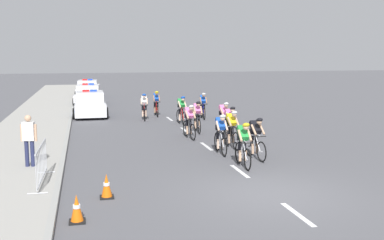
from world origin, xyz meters
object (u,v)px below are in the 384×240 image
(cyclist_third, at_px, (221,133))
(traffic_cone_mid, at_px, (107,186))
(police_car_nearest, at_px, (90,105))
(police_car_second, at_px, (89,96))
(cyclist_fifth, at_px, (230,123))
(cyclist_tenth, at_px, (203,105))
(spectator_closest, at_px, (29,137))
(cyclist_seventh, at_px, (224,118))
(police_car_third, at_px, (88,90))
(cyclist_eighth, at_px, (197,116))
(cyclist_sixth, at_px, (189,121))
(cyclist_ninth, at_px, (181,110))
(cyclist_fourth, at_px, (232,129))
(traffic_cone_near, at_px, (77,209))
(cyclist_eleventh, at_px, (144,106))
(cyclist_twelfth, at_px, (156,103))
(cyclist_second, at_px, (256,137))
(crowd_barrier_front, at_px, (41,164))
(cyclist_lead, at_px, (243,144))

(cyclist_third, bearing_deg, traffic_cone_mid, -135.98)
(police_car_nearest, bearing_deg, police_car_second, 90.01)
(cyclist_fifth, height_order, cyclist_tenth, same)
(spectator_closest, bearing_deg, cyclist_seventh, 30.47)
(police_car_third, distance_m, traffic_cone_mid, 28.12)
(cyclist_eighth, bearing_deg, cyclist_third, -93.65)
(cyclist_sixth, height_order, cyclist_ninth, same)
(cyclist_third, height_order, police_car_third, police_car_third)
(police_car_nearest, distance_m, traffic_cone_mid, 16.15)
(cyclist_fourth, height_order, cyclist_tenth, same)
(traffic_cone_near, xyz_separation_m, traffic_cone_mid, (0.73, 1.59, 0.00))
(traffic_cone_mid, bearing_deg, cyclist_eighth, 62.26)
(cyclist_seventh, relative_size, cyclist_eighth, 1.00)
(traffic_cone_near, height_order, spectator_closest, spectator_closest)
(cyclist_seventh, relative_size, cyclist_ninth, 1.00)
(traffic_cone_mid, bearing_deg, cyclist_eleventh, 78.37)
(cyclist_third, bearing_deg, cyclist_eighth, 86.35)
(cyclist_ninth, relative_size, cyclist_twelfth, 1.00)
(cyclist_tenth, height_order, spectator_closest, spectator_closest)
(cyclist_eleventh, bearing_deg, cyclist_second, -76.09)
(cyclist_sixth, relative_size, police_car_third, 0.38)
(cyclist_eighth, height_order, cyclist_tenth, same)
(cyclist_twelfth, bearing_deg, police_car_second, 118.41)
(cyclist_second, height_order, cyclist_twelfth, same)
(cyclist_ninth, bearing_deg, cyclist_twelfth, 102.70)
(spectator_closest, bearing_deg, cyclist_sixth, 33.24)
(spectator_closest, bearing_deg, cyclist_fourth, 12.97)
(cyclist_seventh, distance_m, spectator_closest, 9.33)
(cyclist_fourth, bearing_deg, cyclist_seventh, 78.10)
(cyclist_fifth, xyz_separation_m, cyclist_eighth, (-0.82, 2.44, 0.00))
(cyclist_second, relative_size, cyclist_eleventh, 1.00)
(cyclist_second, distance_m, cyclist_seventh, 5.03)
(crowd_barrier_front, distance_m, traffic_cone_mid, 2.25)
(cyclist_lead, distance_m, cyclist_third, 2.07)
(cyclist_eleventh, bearing_deg, crowd_barrier_front, -110.34)
(cyclist_second, relative_size, cyclist_tenth, 1.00)
(cyclist_ninth, relative_size, police_car_third, 0.38)
(cyclist_third, height_order, cyclist_fourth, same)
(cyclist_ninth, height_order, cyclist_eleventh, same)
(police_car_second, height_order, crowd_barrier_front, police_car_second)
(cyclist_ninth, bearing_deg, cyclist_third, -90.73)
(cyclist_lead, bearing_deg, cyclist_tenth, 81.77)
(cyclist_third, bearing_deg, cyclist_fourth, 50.69)
(police_car_second, xyz_separation_m, traffic_cone_near, (-0.58, -23.85, -0.37))
(cyclist_second, bearing_deg, cyclist_seventh, 85.32)
(cyclist_eleventh, height_order, spectator_closest, spectator_closest)
(cyclist_third, distance_m, police_car_third, 24.27)
(cyclist_second, distance_m, spectator_closest, 7.64)
(cyclist_seventh, bearing_deg, cyclist_ninth, 110.54)
(cyclist_seventh, distance_m, cyclist_eighth, 1.33)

